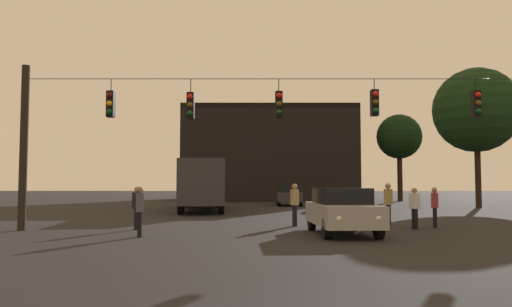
{
  "coord_description": "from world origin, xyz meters",
  "views": [
    {
      "loc": [
        -1.22,
        -5.41,
        1.66
      ],
      "look_at": [
        -1.13,
        17.02,
        3.04
      ],
      "focal_mm": 34.51,
      "sensor_mm": 36.0,
      "label": 1
    }
  ],
  "objects_px": {
    "car_near_right": "(340,210)",
    "pedestrian_trailing": "(386,202)",
    "car_far_left": "(287,195)",
    "tree_left_silhouette": "(397,137)",
    "pedestrian_crossing_center": "(135,206)",
    "pedestrian_near_bus": "(412,206)",
    "pedestrian_far_side": "(432,205)",
    "pedestrian_crossing_right": "(138,209)",
    "pedestrian_crossing_left": "(293,202)",
    "city_bus": "(200,180)",
    "tree_behind_building": "(474,110)"
  },
  "relations": [
    {
      "from": "car_near_right",
      "to": "pedestrian_trailing",
      "type": "xyz_separation_m",
      "value": [
        2.43,
        3.32,
        0.16
      ]
    },
    {
      "from": "car_far_left",
      "to": "pedestrian_trailing",
      "type": "relative_size",
      "value": 2.59
    },
    {
      "from": "tree_left_silhouette",
      "to": "pedestrian_crossing_center",
      "type": "bearing_deg",
      "value": -121.88
    },
    {
      "from": "pedestrian_near_bus",
      "to": "pedestrian_far_side",
      "type": "xyz_separation_m",
      "value": [
        0.95,
        0.59,
        0.01
      ]
    },
    {
      "from": "pedestrian_crossing_center",
      "to": "pedestrian_near_bus",
      "type": "bearing_deg",
      "value": 1.14
    },
    {
      "from": "pedestrian_crossing_right",
      "to": "pedestrian_near_bus",
      "type": "distance_m",
      "value": 9.81
    },
    {
      "from": "pedestrian_crossing_left",
      "to": "city_bus",
      "type": "bearing_deg",
      "value": 113.04
    },
    {
      "from": "pedestrian_trailing",
      "to": "pedestrian_far_side",
      "type": "xyz_separation_m",
      "value": [
        1.49,
        -1.0,
        -0.1
      ]
    },
    {
      "from": "tree_left_silhouette",
      "to": "pedestrian_far_side",
      "type": "bearing_deg",
      "value": -103.87
    },
    {
      "from": "tree_left_silhouette",
      "to": "tree_behind_building",
      "type": "bearing_deg",
      "value": -81.73
    },
    {
      "from": "pedestrian_crossing_left",
      "to": "tree_left_silhouette",
      "type": "xyz_separation_m",
      "value": [
        12.22,
        27.55,
        5.19
      ]
    },
    {
      "from": "pedestrian_crossing_left",
      "to": "tree_behind_building",
      "type": "xyz_separation_m",
      "value": [
        14.04,
        15.06,
        5.9
      ]
    },
    {
      "from": "pedestrian_near_bus",
      "to": "car_far_left",
      "type": "bearing_deg",
      "value": 99.73
    },
    {
      "from": "city_bus",
      "to": "tree_behind_building",
      "type": "distance_m",
      "value": 19.91
    },
    {
      "from": "car_near_right",
      "to": "tree_left_silhouette",
      "type": "distance_m",
      "value": 32.88
    },
    {
      "from": "pedestrian_near_bus",
      "to": "tree_left_silhouette",
      "type": "xyz_separation_m",
      "value": [
        7.93,
        28.83,
        5.28
      ]
    },
    {
      "from": "pedestrian_crossing_center",
      "to": "tree_behind_building",
      "type": "height_order",
      "value": "tree_behind_building"
    },
    {
      "from": "pedestrian_crossing_right",
      "to": "pedestrian_near_bus",
      "type": "height_order",
      "value": "pedestrian_crossing_right"
    },
    {
      "from": "pedestrian_crossing_left",
      "to": "pedestrian_far_side",
      "type": "xyz_separation_m",
      "value": [
        5.25,
        -0.69,
        -0.08
      ]
    },
    {
      "from": "pedestrian_crossing_center",
      "to": "pedestrian_crossing_left",
      "type": "bearing_deg",
      "value": 14.23
    },
    {
      "from": "car_near_right",
      "to": "pedestrian_far_side",
      "type": "bearing_deg",
      "value": 30.62
    },
    {
      "from": "tree_behind_building",
      "to": "city_bus",
      "type": "bearing_deg",
      "value": -169.6
    },
    {
      "from": "pedestrian_trailing",
      "to": "pedestrian_far_side",
      "type": "distance_m",
      "value": 1.8
    },
    {
      "from": "pedestrian_crossing_right",
      "to": "pedestrian_trailing",
      "type": "xyz_separation_m",
      "value": [
        8.91,
        4.22,
        0.07
      ]
    },
    {
      "from": "pedestrian_crossing_right",
      "to": "pedestrian_far_side",
      "type": "xyz_separation_m",
      "value": [
        10.4,
        3.22,
        -0.03
      ]
    },
    {
      "from": "car_far_left",
      "to": "pedestrian_crossing_left",
      "type": "relative_size",
      "value": 2.62
    },
    {
      "from": "pedestrian_far_side",
      "to": "tree_behind_building",
      "type": "distance_m",
      "value": 19.01
    },
    {
      "from": "car_near_right",
      "to": "city_bus",
      "type": "bearing_deg",
      "value": 113.2
    },
    {
      "from": "car_far_left",
      "to": "pedestrian_near_bus",
      "type": "height_order",
      "value": "car_far_left"
    },
    {
      "from": "car_far_left",
      "to": "car_near_right",
      "type": "bearing_deg",
      "value": -89.06
    },
    {
      "from": "car_near_right",
      "to": "pedestrian_crossing_left",
      "type": "distance_m",
      "value": 3.3
    },
    {
      "from": "city_bus",
      "to": "car_near_right",
      "type": "height_order",
      "value": "city_bus"
    },
    {
      "from": "pedestrian_far_side",
      "to": "city_bus",
      "type": "bearing_deg",
      "value": 129.65
    },
    {
      "from": "city_bus",
      "to": "tree_behind_building",
      "type": "height_order",
      "value": "tree_behind_building"
    },
    {
      "from": "pedestrian_crossing_left",
      "to": "tree_behind_building",
      "type": "relative_size",
      "value": 0.17
    },
    {
      "from": "pedestrian_crossing_right",
      "to": "pedestrian_trailing",
      "type": "height_order",
      "value": "pedestrian_trailing"
    },
    {
      "from": "tree_behind_building",
      "to": "pedestrian_near_bus",
      "type": "bearing_deg",
      "value": -120.81
    },
    {
      "from": "city_bus",
      "to": "pedestrian_crossing_left",
      "type": "xyz_separation_m",
      "value": [
        4.93,
        -11.58,
        -0.93
      ]
    },
    {
      "from": "city_bus",
      "to": "pedestrian_far_side",
      "type": "distance_m",
      "value": 15.97
    },
    {
      "from": "pedestrian_crossing_right",
      "to": "pedestrian_trailing",
      "type": "relative_size",
      "value": 0.94
    },
    {
      "from": "pedestrian_crossing_left",
      "to": "pedestrian_crossing_right",
      "type": "distance_m",
      "value": 6.47
    },
    {
      "from": "car_far_left",
      "to": "pedestrian_far_side",
      "type": "distance_m",
      "value": 19.23
    },
    {
      "from": "car_far_left",
      "to": "pedestrian_crossing_center",
      "type": "relative_size",
      "value": 2.79
    },
    {
      "from": "pedestrian_crossing_left",
      "to": "tree_left_silhouette",
      "type": "relative_size",
      "value": 0.2
    },
    {
      "from": "pedestrian_crossing_center",
      "to": "pedestrian_far_side",
      "type": "relative_size",
      "value": 1.02
    },
    {
      "from": "pedestrian_crossing_left",
      "to": "pedestrian_near_bus",
      "type": "distance_m",
      "value": 4.48
    },
    {
      "from": "pedestrian_far_side",
      "to": "tree_behind_building",
      "type": "bearing_deg",
      "value": 60.83
    },
    {
      "from": "pedestrian_crossing_left",
      "to": "tree_left_silhouette",
      "type": "height_order",
      "value": "tree_left_silhouette"
    },
    {
      "from": "pedestrian_near_bus",
      "to": "pedestrian_trailing",
      "type": "xyz_separation_m",
      "value": [
        -0.54,
        1.59,
        0.11
      ]
    },
    {
      "from": "city_bus",
      "to": "pedestrian_far_side",
      "type": "height_order",
      "value": "city_bus"
    }
  ]
}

